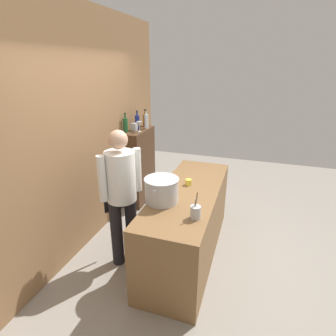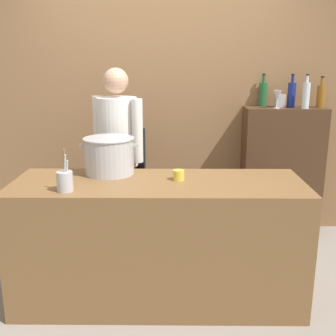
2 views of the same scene
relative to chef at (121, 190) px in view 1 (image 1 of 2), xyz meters
name	(u,v)px [view 1 (image 1 of 2)]	position (x,y,z in m)	size (l,w,h in m)	color
ground_plane	(187,252)	(0.36, -0.70, -0.96)	(8.00, 8.00, 0.00)	gray
brick_back_panel	(83,132)	(0.36, 0.70, 0.54)	(4.40, 0.10, 3.00)	olive
prep_counter	(188,222)	(0.36, -0.70, -0.51)	(2.04, 0.70, 0.90)	brown
bar_cabinet	(139,166)	(1.54, 0.49, -0.32)	(0.76, 0.32, 1.28)	#472D1C
chef	(121,190)	(0.00, 0.00, 0.00)	(0.46, 0.41, 1.66)	black
stockpot_large	(162,190)	(0.00, -0.49, 0.07)	(0.43, 0.38, 0.27)	#B7BABF
utensil_crock	(195,212)	(-0.23, -0.92, 0.00)	(0.10, 0.10, 0.28)	#B7BABF
butter_jar	(188,182)	(0.51, -0.66, -0.03)	(0.08, 0.08, 0.07)	yellow
wine_bottle_amber	(145,120)	(1.86, 0.48, 0.43)	(0.08, 0.08, 0.29)	#8C5919
wine_bottle_clear	(146,121)	(1.69, 0.38, 0.44)	(0.07, 0.07, 0.31)	silver
wine_bottle_cobalt	(137,122)	(1.59, 0.50, 0.44)	(0.08, 0.08, 0.31)	navy
wine_bottle_green	(126,125)	(1.34, 0.59, 0.44)	(0.08, 0.08, 0.31)	#1E592D
wine_glass_tall	(139,125)	(1.43, 0.40, 0.44)	(0.08, 0.08, 0.17)	silver
spice_tin_silver	(134,127)	(1.49, 0.51, 0.38)	(0.08, 0.08, 0.12)	#B2B2B7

